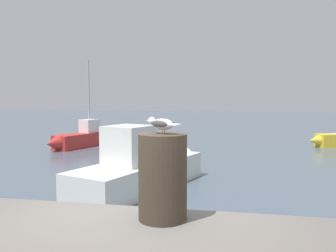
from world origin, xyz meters
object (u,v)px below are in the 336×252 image
object	(u,v)px
boat_red	(79,138)
boat_white	(153,166)
mooring_post	(163,177)
seagull	(162,124)

from	to	relation	value
boat_red	boat_white	bearing A→B (deg)	-50.63
mooring_post	seagull	size ratio (longest dim) A/B	2.14
seagull	boat_red	world-z (taller)	boat_red
boat_white	boat_red	distance (m)	8.32
boat_white	boat_red	size ratio (longest dim) A/B	1.30
mooring_post	boat_white	world-z (taller)	mooring_post
mooring_post	boat_red	bearing A→B (deg)	117.98
boat_white	seagull	bearing A→B (deg)	-75.85
boat_white	boat_red	world-z (taller)	boat_red
mooring_post	seagull	distance (m)	0.48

